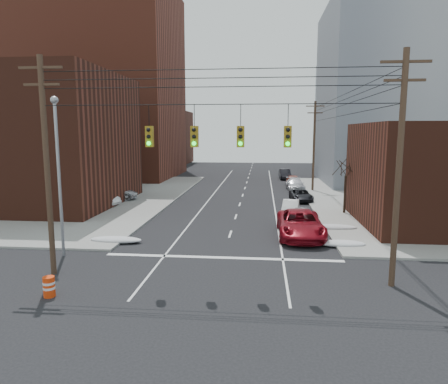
% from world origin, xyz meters
% --- Properties ---
extents(ground, '(160.00, 160.00, 0.00)m').
position_xyz_m(ground, '(0.00, 0.00, 0.00)').
color(ground, black).
rests_on(ground, ground).
extents(sidewalk_nw, '(40.00, 40.00, 0.15)m').
position_xyz_m(sidewalk_nw, '(-27.00, 27.00, 0.07)').
color(sidewalk_nw, gray).
rests_on(sidewalk_nw, ground).
extents(building_brick_tall, '(24.00, 20.00, 30.00)m').
position_xyz_m(building_brick_tall, '(-24.00, 48.00, 15.00)').
color(building_brick_tall, brown).
rests_on(building_brick_tall, ground).
extents(building_brick_near, '(20.00, 16.00, 13.00)m').
position_xyz_m(building_brick_near, '(-22.00, 22.00, 6.50)').
color(building_brick_near, '#492116').
rests_on(building_brick_near, ground).
extents(building_brick_far, '(22.00, 18.00, 12.00)m').
position_xyz_m(building_brick_far, '(-26.00, 74.00, 6.00)').
color(building_brick_far, '#492116').
rests_on(building_brick_far, ground).
extents(building_office, '(22.00, 20.00, 25.00)m').
position_xyz_m(building_office, '(22.00, 44.00, 12.50)').
color(building_office, gray).
rests_on(building_office, ground).
extents(building_glass, '(20.00, 18.00, 22.00)m').
position_xyz_m(building_glass, '(24.00, 70.00, 11.00)').
color(building_glass, gray).
rests_on(building_glass, ground).
extents(utility_pole_left, '(2.20, 0.28, 11.00)m').
position_xyz_m(utility_pole_left, '(-8.50, 3.00, 5.78)').
color(utility_pole_left, '#473323').
rests_on(utility_pole_left, ground).
extents(utility_pole_right, '(2.20, 0.28, 11.00)m').
position_xyz_m(utility_pole_right, '(8.50, 3.00, 5.78)').
color(utility_pole_right, '#473323').
rests_on(utility_pole_right, ground).
extents(utility_pole_far, '(2.20, 0.28, 11.00)m').
position_xyz_m(utility_pole_far, '(8.50, 34.00, 5.78)').
color(utility_pole_far, '#473323').
rests_on(utility_pole_far, ground).
extents(traffic_signals, '(17.00, 0.42, 2.02)m').
position_xyz_m(traffic_signals, '(0.10, 2.97, 7.17)').
color(traffic_signals, black).
rests_on(traffic_signals, ground).
extents(street_light, '(0.44, 0.44, 9.32)m').
position_xyz_m(street_light, '(-9.50, 6.00, 5.54)').
color(street_light, gray).
rests_on(street_light, ground).
extents(bare_tree, '(2.09, 2.20, 4.93)m').
position_xyz_m(bare_tree, '(9.59, 20.00, 2.32)').
color(bare_tree, black).
rests_on(bare_tree, ground).
extents(snow_nw, '(3.50, 1.08, 0.42)m').
position_xyz_m(snow_nw, '(-7.40, 9.00, 0.21)').
color(snow_nw, silver).
rests_on(snow_nw, ground).
extents(snow_ne, '(3.00, 1.08, 0.42)m').
position_xyz_m(snow_ne, '(7.40, 9.50, 0.21)').
color(snow_ne, silver).
rests_on(snow_ne, ground).
extents(snow_east_far, '(4.00, 1.08, 0.42)m').
position_xyz_m(snow_east_far, '(7.40, 14.00, 0.21)').
color(snow_east_far, silver).
rests_on(snow_east_far, ground).
extents(red_pickup, '(3.07, 6.65, 1.85)m').
position_xyz_m(red_pickup, '(4.95, 11.73, 0.92)').
color(red_pickup, maroon).
rests_on(red_pickup, ground).
extents(parked_car_a, '(1.78, 4.17, 1.41)m').
position_xyz_m(parked_car_a, '(5.46, 15.23, 0.70)').
color(parked_car_a, '#B3B3B8').
rests_on(parked_car_a, ground).
extents(parked_car_b, '(1.86, 4.09, 1.30)m').
position_xyz_m(parked_car_b, '(4.80, 19.33, 0.65)').
color(parked_car_b, white).
rests_on(parked_car_b, ground).
extents(parked_car_c, '(2.41, 4.66, 1.26)m').
position_xyz_m(parked_car_c, '(6.40, 26.55, 0.63)').
color(parked_car_c, black).
rests_on(parked_car_c, ground).
extents(parked_car_d, '(2.30, 5.21, 1.49)m').
position_xyz_m(parked_car_d, '(6.40, 34.64, 0.74)').
color(parked_car_d, silver).
rests_on(parked_car_d, ground).
extents(parked_car_e, '(1.93, 4.59, 1.55)m').
position_xyz_m(parked_car_e, '(6.40, 37.94, 0.78)').
color(parked_car_e, maroon).
rests_on(parked_car_e, ground).
extents(parked_car_f, '(1.81, 4.75, 1.55)m').
position_xyz_m(parked_car_f, '(5.75, 46.77, 0.77)').
color(parked_car_f, black).
rests_on(parked_car_f, ground).
extents(lot_car_a, '(4.34, 2.57, 1.35)m').
position_xyz_m(lot_car_a, '(-13.69, 21.54, 0.83)').
color(lot_car_a, silver).
rests_on(lot_car_a, sidewalk_nw).
extents(lot_car_b, '(6.00, 4.15, 1.52)m').
position_xyz_m(lot_car_b, '(-13.68, 24.52, 0.91)').
color(lot_car_b, silver).
rests_on(lot_car_b, sidewalk_nw).
extents(lot_car_c, '(4.99, 2.70, 1.37)m').
position_xyz_m(lot_car_c, '(-17.48, 23.14, 0.84)').
color(lot_car_c, black).
rests_on(lot_car_c, sidewalk_nw).
extents(lot_car_d, '(4.58, 1.89, 1.55)m').
position_xyz_m(lot_car_d, '(-17.68, 24.71, 0.93)').
color(lot_car_d, '#A2A2A7').
rests_on(lot_car_d, sidewalk_nw).
extents(construction_barrel, '(0.59, 0.59, 0.92)m').
position_xyz_m(construction_barrel, '(-7.19, 0.20, 0.48)').
color(construction_barrel, red).
rests_on(construction_barrel, ground).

